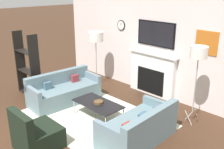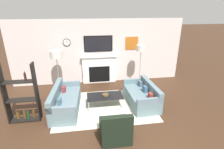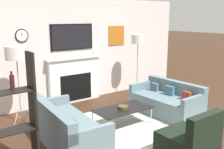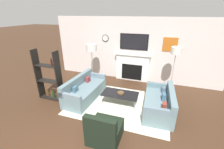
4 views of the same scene
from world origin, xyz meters
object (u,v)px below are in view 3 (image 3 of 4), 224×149
(decorative_bowl, at_px, (123,107))
(floor_lamp_right, at_px, (138,40))
(coffee_table, at_px, (123,110))
(floor_lamp_left, at_px, (16,54))
(couch_left, at_px, (66,129))
(couch_right, at_px, (167,102))
(shelf_unit, at_px, (3,126))
(armchair, at_px, (189,143))

(decorative_bowl, xyz_separation_m, floor_lamp_right, (1.60, 1.39, 1.18))
(coffee_table, bearing_deg, floor_lamp_left, 139.70)
(couch_left, distance_m, couch_right, 2.57)
(shelf_unit, bearing_deg, floor_lamp_left, 67.32)
(armchair, xyz_separation_m, coffee_table, (-0.07, 1.61, 0.09))
(decorative_bowl, height_order, floor_lamp_right, floor_lamp_right)
(armchair, relative_size, decorative_bowl, 3.61)
(decorative_bowl, bearing_deg, couch_left, -177.87)
(floor_lamp_right, bearing_deg, floor_lamp_left, -180.00)
(couch_right, xyz_separation_m, decorative_bowl, (-1.25, 0.05, 0.13))
(decorative_bowl, bearing_deg, floor_lamp_right, 40.98)
(armchair, distance_m, floor_lamp_right, 3.63)
(couch_left, xyz_separation_m, couch_right, (2.57, -0.00, -0.01))
(couch_left, height_order, decorative_bowl, couch_left)
(couch_left, distance_m, floor_lamp_left, 1.91)
(floor_lamp_right, bearing_deg, armchair, -117.21)
(armchair, bearing_deg, floor_lamp_right, 62.79)
(shelf_unit, bearing_deg, armchair, -25.46)
(couch_right, height_order, shelf_unit, shelf_unit)
(couch_right, distance_m, floor_lamp_right, 1.98)
(couch_left, distance_m, coffee_table, 1.30)
(couch_right, distance_m, decorative_bowl, 1.26)
(armchair, distance_m, shelf_unit, 2.79)
(decorative_bowl, bearing_deg, coffee_table, -169.29)
(couch_right, height_order, decorative_bowl, couch_right)
(couch_left, distance_m, shelf_unit, 1.27)
(couch_left, bearing_deg, floor_lamp_right, 26.24)
(floor_lamp_right, height_order, shelf_unit, same)
(couch_right, relative_size, decorative_bowl, 7.18)
(decorative_bowl, xyz_separation_m, floor_lamp_left, (-1.66, 1.39, 1.08))
(floor_lamp_left, bearing_deg, couch_left, -76.54)
(armchair, bearing_deg, couch_left, 131.15)
(floor_lamp_right, xyz_separation_m, shelf_unit, (-4.02, -1.82, -0.82))
(couch_left, bearing_deg, shelf_unit, -160.65)
(couch_right, xyz_separation_m, floor_lamp_left, (-2.91, 1.44, 1.21))
(couch_left, xyz_separation_m, coffee_table, (1.30, 0.04, 0.07))
(couch_right, bearing_deg, armchair, -127.45)
(floor_lamp_right, bearing_deg, couch_left, -153.76)
(coffee_table, height_order, floor_lamp_right, floor_lamp_right)
(couch_left, xyz_separation_m, decorative_bowl, (1.32, 0.05, 0.13))
(coffee_table, distance_m, floor_lamp_right, 2.46)
(couch_left, relative_size, coffee_table, 1.58)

